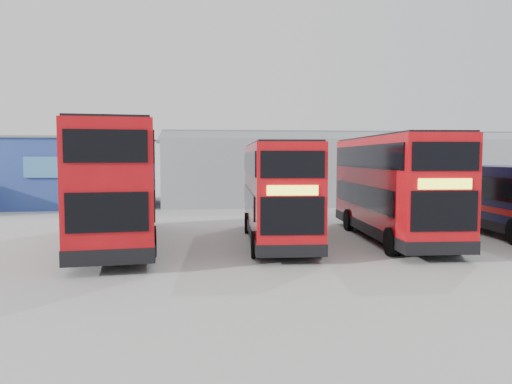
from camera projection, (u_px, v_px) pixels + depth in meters
name	position (u px, v px, depth m)	size (l,w,h in m)	color
ground_plane	(302.00, 242.00, 21.60)	(120.00, 120.00, 0.00)	#A0A09B
office_block	(70.00, 172.00, 37.60)	(12.30, 8.32, 5.12)	navy
maintenance_shed	(345.00, 170.00, 42.18)	(30.50, 12.00, 5.89)	#969BA4
double_decker_left	(117.00, 186.00, 20.74)	(4.05, 11.96, 4.97)	#B80A10
double_decker_centre	(277.00, 193.00, 21.54)	(3.02, 10.19, 4.26)	#B80A10
double_decker_right	(392.00, 188.00, 22.19)	(3.26, 10.98, 4.59)	#B80A10
single_decker_blue	(502.00, 200.00, 24.03)	(3.39, 12.09, 3.24)	black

